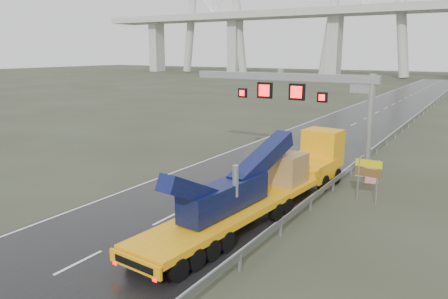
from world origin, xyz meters
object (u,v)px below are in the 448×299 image
Objects in this scene: sign_gantry at (306,94)px; exit_sign_pair at (368,172)px; heavy_haul_truck at (275,178)px; striped_barrier at (371,174)px.

sign_gantry is 9.39m from exit_sign_pair.
striped_barrier is (3.60, 7.61, -1.05)m from heavy_haul_truck.
sign_gantry is at bearing 154.24° from striped_barrier.
sign_gantry is at bearing 106.33° from heavy_haul_truck.
exit_sign_pair is 4.35m from striped_barrier.
exit_sign_pair is (6.28, -5.88, -3.78)m from sign_gantry.
exit_sign_pair is 2.17× the size of striped_barrier.
sign_gantry reaches higher than exit_sign_pair.
heavy_haul_truck is 5.57m from exit_sign_pair.
striped_barrier is at bearing -17.76° from sign_gantry.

